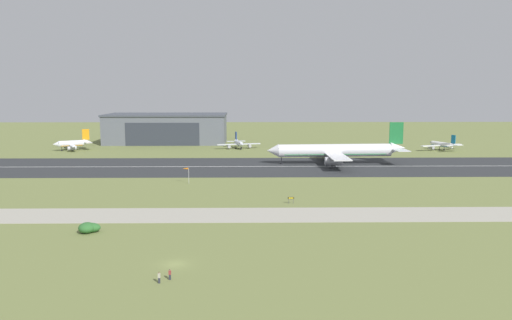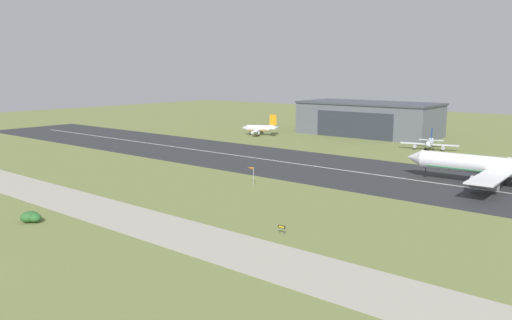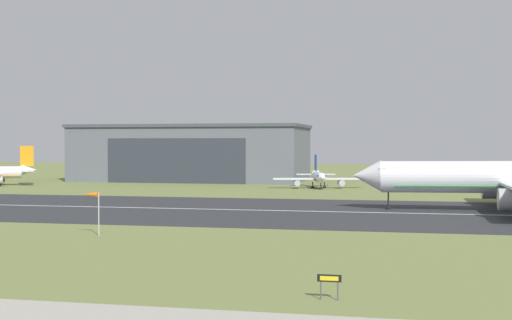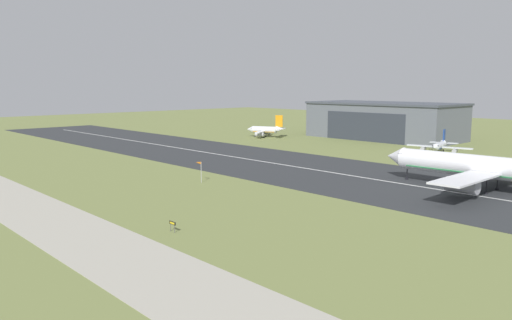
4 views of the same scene
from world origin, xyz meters
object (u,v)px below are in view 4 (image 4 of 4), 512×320
object	(u,v)px
airplane_landing	(497,169)
airplane_parked_east	(440,146)
airplane_parked_centre	(265,130)
windsock_pole	(199,164)
runway_sign	(172,224)

from	to	relation	value
airplane_landing	airplane_parked_east	bearing A→B (deg)	127.17
airplane_parked_centre	windsock_pole	distance (m)	110.90
windsock_pole	runway_sign	size ratio (longest dim) A/B	2.92
windsock_pole	airplane_parked_centre	bearing A→B (deg)	127.36
airplane_landing	airplane_parked_east	world-z (taller)	airplane_landing
airplane_parked_east	runway_sign	distance (m)	124.37
windsock_pole	runway_sign	world-z (taller)	windsock_pole
airplane_landing	airplane_parked_east	size ratio (longest dim) A/B	2.54
airplane_parked_centre	runway_sign	distance (m)	153.20
windsock_pole	airplane_landing	bearing A→B (deg)	36.59
airplane_parked_centre	runway_sign	xyz separation A→B (m)	(98.92, -116.97, -1.94)
airplane_parked_centre	runway_sign	world-z (taller)	airplane_parked_centre
airplane_landing	runway_sign	distance (m)	74.18
windsock_pole	airplane_parked_east	bearing A→B (deg)	80.84
airplane_parked_east	windsock_pole	size ratio (longest dim) A/B	4.27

